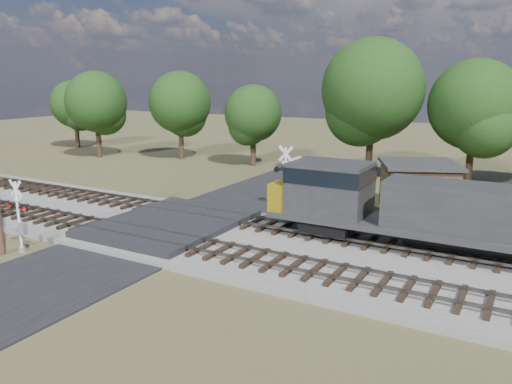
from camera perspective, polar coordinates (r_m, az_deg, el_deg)
The scene contains 10 objects.
ground at distance 28.96m, azimuth -10.29°, elevation -4.57°, with size 160.00×160.00×0.00m, color #424826.
ballast_bed at distance 24.52m, azimuth 9.01°, elevation -7.40°, with size 140.00×10.00×0.30m, color gray.
road at distance 28.94m, azimuth -10.30°, elevation -4.50°, with size 7.00×60.00×0.08m, color black.
crossing_panel at distance 29.23m, azimuth -9.69°, elevation -3.74°, with size 7.00×9.00×0.62m, color #262628.
track_near at distance 25.49m, azimuth -7.74°, elevation -5.94°, with size 140.00×2.60×0.33m.
track_far at distance 29.43m, azimuth -1.88°, elevation -3.24°, with size 140.00×2.60×0.33m.
crossing_signal_near at distance 27.55m, azimuth -25.34°, elevation -3.17°, with size 1.51×0.33×3.75m.
crossing_signal_far at distance 32.99m, azimuth 3.25°, elevation 1.00°, with size 1.74×0.38×4.32m.
equipment_shed at distance 34.46m, azimuth 18.02°, elevation 0.62°, with size 6.23×6.23×3.23m.
treeline at distance 41.93m, azimuth 21.67°, elevation 9.45°, with size 86.15×11.32×11.91m.
Camera 1 is at (17.79, -21.16, 8.60)m, focal length 35.00 mm.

